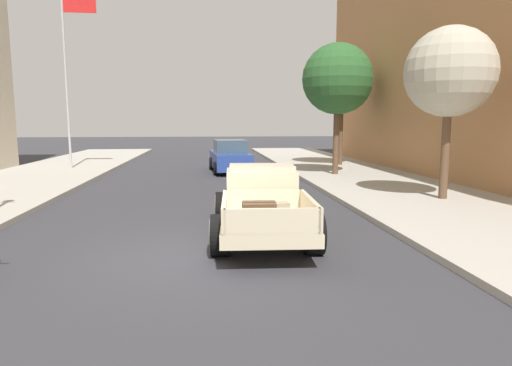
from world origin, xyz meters
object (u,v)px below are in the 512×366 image
(street_tree_third, at_px, (342,83))
(hotrod_truck_cream, at_px, (261,201))
(car_background_blue, at_px, (230,157))
(flagpole, at_px, (70,58))
(street_tree_second, at_px, (337,79))
(street_tree_nearest, at_px, (450,73))

(street_tree_third, bearing_deg, hotrod_truck_cream, -113.68)
(car_background_blue, bearing_deg, flagpole, 168.82)
(car_background_blue, height_order, street_tree_second, street_tree_second)
(hotrod_truck_cream, distance_m, car_background_blue, 12.60)
(car_background_blue, relative_size, flagpole, 0.48)
(street_tree_third, bearing_deg, street_tree_second, -109.85)
(car_background_blue, distance_m, street_tree_third, 7.64)
(street_tree_nearest, distance_m, street_tree_third, 11.21)
(flagpole, relative_size, street_tree_nearest, 1.74)
(hotrod_truck_cream, bearing_deg, flagpole, 119.66)
(flagpole, distance_m, street_tree_third, 14.42)
(hotrod_truck_cream, distance_m, street_tree_second, 11.62)
(hotrod_truck_cream, xyz_separation_m, street_tree_third, (6.30, 14.36, 3.91))
(flagpole, bearing_deg, hotrod_truck_cream, -60.34)
(street_tree_second, bearing_deg, street_tree_third, 70.15)
(street_tree_second, bearing_deg, car_background_blue, 150.86)
(car_background_blue, xyz_separation_m, street_tree_third, (6.33, 1.76, 3.90))
(hotrod_truck_cream, relative_size, street_tree_second, 0.85)
(hotrod_truck_cream, bearing_deg, street_tree_nearest, 27.22)
(hotrod_truck_cream, relative_size, street_tree_nearest, 0.95)
(hotrod_truck_cream, distance_m, flagpole, 17.08)
(car_background_blue, relative_size, street_tree_nearest, 0.84)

